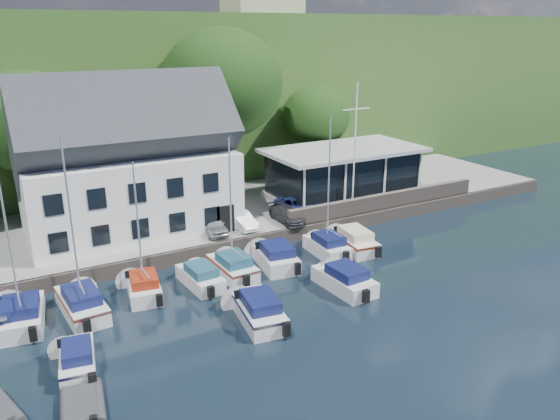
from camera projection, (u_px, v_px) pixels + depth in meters
The scene contains 29 objects.
ground at pixel (347, 318), 29.19m from camera, with size 180.00×180.00×0.00m, color black.
quay at pixel (218, 216), 43.52m from camera, with size 60.00×13.00×1.00m, color gray.
quay_face at pixel (255, 242), 38.14m from camera, with size 60.00×0.30×1.00m, color #675B52.
hillside at pixel (94, 77), 78.00m from camera, with size 160.00×75.00×16.00m, color #254B1C.
field_patch at pixel (131, 18), 85.72m from camera, with size 50.00×30.00×0.30m, color #616C36.
harbor_building at pixel (128, 170), 37.92m from camera, with size 14.40×8.20×8.70m, color white, non-canonical shape.
club_pavilion at pixel (343, 172), 46.54m from camera, with size 13.20×7.20×4.10m, color black, non-canonical shape.
seawall at pixel (386, 201), 43.66m from camera, with size 18.00×0.50×1.20m, color #675B52.
car_silver at pixel (213, 225), 38.29m from camera, with size 1.45×3.61×1.23m, color #ACACB0.
car_white at pixel (241, 220), 39.38m from camera, with size 1.24×3.55×1.17m, color white.
car_dgrey at pixel (287, 214), 40.57m from camera, with size 1.53×3.77×1.10m, color #2D2E32.
car_blue at pixel (296, 205), 42.51m from camera, with size 1.40×3.55×1.21m, color navy.
flagpole at pixel (355, 148), 41.81m from camera, with size 2.38×0.20×9.94m, color white, non-canonical shape.
tree_1 at pixel (32, 147), 39.59m from camera, with size 8.06×8.06×11.02m, color black, non-canonical shape.
tree_2 at pixel (173, 137), 45.11m from camera, with size 7.57×7.57×10.35m, color black, non-canonical shape.
tree_3 at pixel (223, 112), 46.30m from camera, with size 10.18×10.18×13.92m, color black, non-canonical shape.
tree_4 at pixel (316, 132), 51.69m from camera, with size 6.37×6.37×8.71m, color black, non-canonical shape.
boat_r1_0 at pixel (9, 241), 26.90m from camera, with size 2.30×5.77×9.48m, color silver, non-canonical shape.
boat_r1_1 at pixel (72, 231), 28.07m from camera, with size 2.05×6.50×9.58m, color silver, non-canonical shape.
boat_r1_2 at pixel (138, 225), 30.24m from camera, with size 1.90×5.24×8.67m, color silver, non-canonical shape.
boat_r1_3 at pixel (200, 275), 32.65m from camera, with size 1.80×5.45×1.39m, color silver, non-canonical shape.
boat_r1_4 at pixel (231, 207), 32.79m from camera, with size 2.05×5.68×8.97m, color silver, non-canonical shape.
boat_r1_5 at pixel (276, 255), 35.33m from camera, with size 2.27×5.87×1.56m, color silver, non-canonical shape.
boat_r1_6 at pixel (329, 190), 35.92m from camera, with size 1.95×5.47×9.22m, color silver, non-canonical shape.
boat_r1_7 at pixel (353, 238), 38.12m from camera, with size 2.04×6.49×1.53m, color silver, non-canonical shape.
boat_r2_0 at pixel (77, 357), 24.55m from camera, with size 1.63×4.99×1.36m, color silver, non-canonical shape.
boat_r2_2 at pixel (258, 307), 28.73m from camera, with size 2.08×6.33×1.54m, color silver, non-canonical shape.
boat_r2_3 at pixel (344, 277), 32.20m from camera, with size 2.12×5.98×1.52m, color silver, non-canonical shape.
dinghy_1 at pixel (82, 405), 21.92m from camera, with size 1.77×2.96×0.69m, color #323337, non-canonical shape.
Camera 1 is at (-15.69, -20.83, 14.76)m, focal length 35.00 mm.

